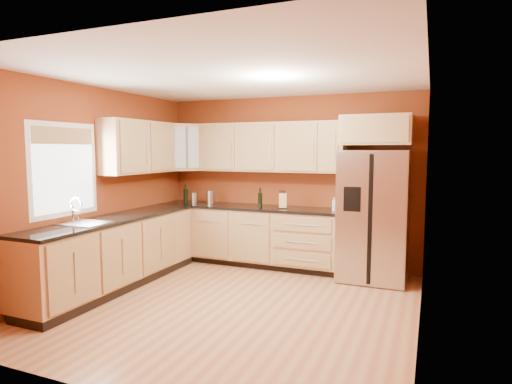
% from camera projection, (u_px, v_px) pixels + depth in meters
% --- Properties ---
extents(floor, '(4.00, 4.00, 0.00)m').
position_uv_depth(floor, '(234.00, 305.00, 4.94)').
color(floor, '#A66340').
rests_on(floor, ground).
extents(ceiling, '(4.00, 4.00, 0.00)m').
position_uv_depth(ceiling, '(232.00, 75.00, 4.69)').
color(ceiling, white).
rests_on(ceiling, wall_back).
extents(wall_back, '(4.00, 0.04, 2.60)m').
position_uv_depth(wall_back, '(288.00, 181.00, 6.66)').
color(wall_back, maroon).
rests_on(wall_back, floor).
extents(wall_front, '(4.00, 0.04, 2.60)m').
position_uv_depth(wall_front, '(110.00, 220.00, 2.97)').
color(wall_front, maroon).
rests_on(wall_front, floor).
extents(wall_left, '(0.04, 4.00, 2.60)m').
position_uv_depth(wall_left, '(95.00, 187.00, 5.57)').
color(wall_left, maroon).
rests_on(wall_left, floor).
extents(wall_right, '(0.04, 4.00, 2.60)m').
position_uv_depth(wall_right, '(423.00, 201.00, 4.06)').
color(wall_right, maroon).
rests_on(wall_right, floor).
extents(base_cabinets_back, '(2.90, 0.60, 0.88)m').
position_uv_depth(base_cabinets_back, '(248.00, 236.00, 6.67)').
color(base_cabinets_back, '#A98552').
rests_on(base_cabinets_back, floor).
extents(base_cabinets_left, '(0.60, 2.80, 0.88)m').
position_uv_depth(base_cabinets_left, '(115.00, 254.00, 5.54)').
color(base_cabinets_left, '#A98552').
rests_on(base_cabinets_left, floor).
extents(countertop_back, '(2.90, 0.62, 0.04)m').
position_uv_depth(countertop_back, '(248.00, 207.00, 6.62)').
color(countertop_back, black).
rests_on(countertop_back, base_cabinets_back).
extents(countertop_left, '(0.62, 2.80, 0.04)m').
position_uv_depth(countertop_left, '(115.00, 219.00, 5.49)').
color(countertop_left, black).
rests_on(countertop_left, base_cabinets_left).
extents(upper_cabinets_back, '(2.30, 0.33, 0.75)m').
position_uv_depth(upper_cabinets_back, '(270.00, 147.00, 6.55)').
color(upper_cabinets_back, '#A98552').
rests_on(upper_cabinets_back, wall_back).
extents(upper_cabinets_left, '(0.33, 1.35, 0.75)m').
position_uv_depth(upper_cabinets_left, '(139.00, 147.00, 6.13)').
color(upper_cabinets_left, '#A98552').
rests_on(upper_cabinets_left, wall_left).
extents(corner_upper_cabinet, '(0.67, 0.67, 0.75)m').
position_uv_depth(corner_upper_cabinet, '(184.00, 147.00, 6.93)').
color(corner_upper_cabinet, '#A98552').
rests_on(corner_upper_cabinet, wall_back).
extents(over_fridge_cabinet, '(0.92, 0.60, 0.40)m').
position_uv_depth(over_fridge_cabinet, '(377.00, 130.00, 5.79)').
color(over_fridge_cabinet, '#A98552').
rests_on(over_fridge_cabinet, wall_back).
extents(refrigerator, '(0.90, 0.75, 1.78)m').
position_uv_depth(refrigerator, '(374.00, 216.00, 5.84)').
color(refrigerator, silver).
rests_on(refrigerator, floor).
extents(window, '(0.03, 0.90, 1.00)m').
position_uv_depth(window, '(65.00, 170.00, 5.08)').
color(window, white).
rests_on(window, wall_left).
extents(sink_faucet, '(0.50, 0.42, 0.30)m').
position_uv_depth(sink_faucet, '(85.00, 211.00, 5.02)').
color(sink_faucet, silver).
rests_on(sink_faucet, countertop_left).
extents(canister_left, '(0.14, 0.14, 0.21)m').
position_uv_depth(canister_left, '(210.00, 197.00, 6.90)').
color(canister_left, silver).
rests_on(canister_left, countertop_back).
extents(canister_right, '(0.12, 0.12, 0.17)m').
position_uv_depth(canister_right, '(194.00, 198.00, 6.96)').
color(canister_right, silver).
rests_on(canister_right, countertop_back).
extents(wine_bottle_a, '(0.08, 0.08, 0.31)m').
position_uv_depth(wine_bottle_a, '(186.00, 194.00, 6.97)').
color(wine_bottle_a, black).
rests_on(wine_bottle_a, countertop_back).
extents(wine_bottle_b, '(0.08, 0.08, 0.29)m').
position_uv_depth(wine_bottle_b, '(260.00, 197.00, 6.51)').
color(wine_bottle_b, black).
rests_on(wine_bottle_b, countertop_back).
extents(knife_block, '(0.14, 0.13, 0.22)m').
position_uv_depth(knife_block, '(283.00, 201.00, 6.35)').
color(knife_block, tan).
rests_on(knife_block, countertop_back).
extents(soap_dispenser, '(0.07, 0.07, 0.19)m').
position_uv_depth(soap_dispenser, '(334.00, 204.00, 6.07)').
color(soap_dispenser, silver).
rests_on(soap_dispenser, countertop_back).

